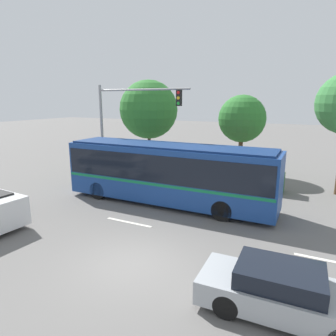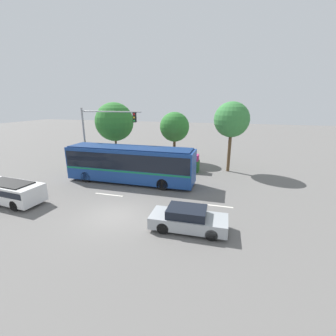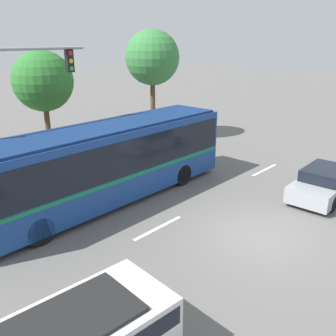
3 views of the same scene
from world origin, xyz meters
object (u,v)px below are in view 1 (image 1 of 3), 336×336
(street_tree_centre, at_px, (242,119))
(traffic_light_pole, at_px, (123,119))
(sedan_foreground, at_px, (282,292))
(street_tree_left, at_px, (149,110))
(city_bus, at_px, (168,170))

(street_tree_centre, bearing_deg, traffic_light_pole, -133.72)
(sedan_foreground, bearing_deg, street_tree_left, 130.35)
(city_bus, distance_m, traffic_light_pole, 5.25)
(sedan_foreground, xyz_separation_m, traffic_light_pole, (-10.69, 8.50, 3.76))
(street_tree_left, bearing_deg, traffic_light_pole, -85.19)
(city_bus, bearing_deg, traffic_light_pole, -25.40)
(city_bus, relative_size, street_tree_left, 1.64)
(street_tree_left, bearing_deg, sedan_foreground, -48.31)
(city_bus, distance_m, sedan_foreground, 9.33)
(city_bus, bearing_deg, sedan_foreground, 135.02)
(traffic_light_pole, bearing_deg, street_tree_centre, 46.28)
(traffic_light_pole, xyz_separation_m, street_tree_centre, (6.16, 6.44, -0.19))
(traffic_light_pole, height_order, street_tree_centre, traffic_light_pole)
(sedan_foreground, bearing_deg, traffic_light_pole, 140.18)
(city_bus, xyz_separation_m, street_tree_centre, (2.01, 8.41, 2.35))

